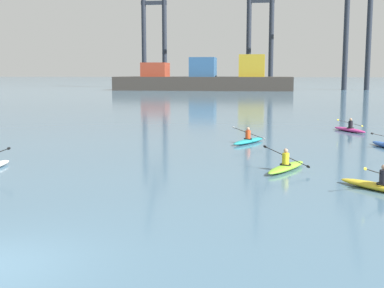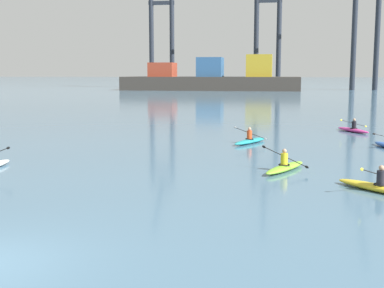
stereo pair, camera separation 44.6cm
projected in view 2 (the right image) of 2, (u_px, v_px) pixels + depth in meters
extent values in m
cube|color=#38332D|center=(210.00, 84.00, 117.42)|extent=(39.98, 8.98, 3.05)
cube|color=#993823|center=(163.00, 70.00, 118.75)|extent=(5.60, 6.28, 3.17)
cube|color=#2D5684|center=(210.00, 67.00, 116.91)|extent=(5.60, 6.28, 4.32)
cube|color=#B29323|center=(259.00, 66.00, 115.12)|extent=(5.60, 6.28, 4.88)
cylinder|color=#232833|center=(151.00, 38.00, 133.72)|extent=(1.20, 1.20, 25.36)
cylinder|color=#232833|center=(172.00, 38.00, 132.86)|extent=(1.20, 1.20, 25.36)
cube|color=#232833|center=(161.00, 3.00, 132.06)|extent=(6.60, 0.90, 0.90)
cylinder|color=#232833|center=(256.00, 37.00, 127.19)|extent=(1.20, 1.20, 25.03)
cylinder|color=#232833|center=(279.00, 37.00, 126.32)|extent=(1.20, 1.20, 25.03)
cube|color=#232833|center=(268.00, 1.00, 125.55)|extent=(6.67, 0.90, 0.90)
cylinder|color=#232833|center=(354.00, 29.00, 117.80)|extent=(1.20, 1.20, 27.38)
cylinder|color=#232833|center=(378.00, 29.00, 116.99)|extent=(1.20, 1.20, 27.38)
ellipsoid|color=teal|center=(250.00, 141.00, 30.46)|extent=(2.07, 3.30, 0.26)
torus|color=black|center=(249.00, 139.00, 30.36)|extent=(0.66, 0.66, 0.05)
cylinder|color=#DB471E|center=(249.00, 135.00, 30.32)|extent=(0.30, 0.30, 0.50)
sphere|color=tan|center=(250.00, 129.00, 30.27)|extent=(0.19, 0.19, 0.19)
cylinder|color=black|center=(250.00, 133.00, 30.35)|extent=(1.84, 0.95, 0.56)
ellipsoid|color=silver|center=(235.00, 128.00, 30.91)|extent=(0.20, 0.13, 0.15)
ellipsoid|color=silver|center=(265.00, 139.00, 29.79)|extent=(0.20, 0.13, 0.15)
ellipsoid|color=black|center=(8.00, 148.00, 21.92)|extent=(0.21, 0.04, 0.17)
ellipsoid|color=#C13384|center=(353.00, 130.00, 36.23)|extent=(2.14, 3.28, 0.26)
torus|color=black|center=(354.00, 128.00, 36.12)|extent=(0.66, 0.66, 0.05)
cylinder|color=black|center=(354.00, 125.00, 36.08)|extent=(0.30, 0.30, 0.50)
sphere|color=tan|center=(354.00, 120.00, 36.04)|extent=(0.19, 0.19, 0.19)
cylinder|color=black|center=(354.00, 123.00, 36.12)|extent=(1.82, 1.00, 0.53)
ellipsoid|color=yellow|center=(341.00, 120.00, 35.75)|extent=(0.20, 0.13, 0.15)
ellipsoid|color=yellow|center=(366.00, 126.00, 36.48)|extent=(0.20, 0.13, 0.15)
ellipsoid|color=#7ABC2D|center=(285.00, 168.00, 22.04)|extent=(2.02, 3.32, 0.26)
torus|color=black|center=(284.00, 165.00, 21.94)|extent=(0.65, 0.65, 0.05)
cylinder|color=gold|center=(284.00, 159.00, 21.90)|extent=(0.30, 0.30, 0.50)
sphere|color=tan|center=(284.00, 151.00, 21.85)|extent=(0.19, 0.19, 0.19)
cylinder|color=black|center=(285.00, 157.00, 21.93)|extent=(1.81, 0.90, 0.71)
ellipsoid|color=black|center=(264.00, 147.00, 22.45)|extent=(0.20, 0.13, 0.16)
ellipsoid|color=black|center=(307.00, 167.00, 21.41)|extent=(0.20, 0.13, 0.16)
ellipsoid|color=black|center=(374.00, 134.00, 28.07)|extent=(0.20, 0.10, 0.15)
ellipsoid|color=yellow|center=(378.00, 188.00, 18.19)|extent=(2.79, 2.86, 0.26)
torus|color=black|center=(381.00, 185.00, 18.09)|extent=(0.69, 0.69, 0.05)
cylinder|color=#23232D|center=(381.00, 178.00, 18.05)|extent=(0.30, 0.30, 0.50)
sphere|color=tan|center=(382.00, 168.00, 18.00)|extent=(0.19, 0.19, 0.19)
cylinder|color=black|center=(380.00, 175.00, 18.08)|extent=(1.48, 1.43, 0.63)
ellipsoid|color=yellow|center=(362.00, 169.00, 17.47)|extent=(0.17, 0.17, 0.16)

